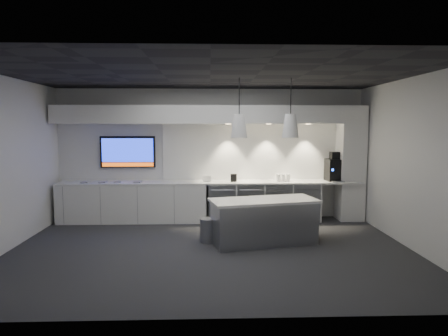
{
  "coord_description": "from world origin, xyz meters",
  "views": [
    {
      "loc": [
        -0.01,
        -6.77,
        2.15
      ],
      "look_at": [
        0.26,
        1.1,
        1.32
      ],
      "focal_mm": 32.0,
      "sensor_mm": 36.0,
      "label": 1
    }
  ],
  "objects_px": {
    "island": "(264,221)",
    "bin": "(208,230)",
    "wall_tv": "(128,152)",
    "coffee_machine": "(335,169)"
  },
  "relations": [
    {
      "from": "bin",
      "to": "coffee_machine",
      "type": "bearing_deg",
      "value": 30.48
    },
    {
      "from": "island",
      "to": "bin",
      "type": "distance_m",
      "value": 1.04
    },
    {
      "from": "island",
      "to": "coffee_machine",
      "type": "xyz_separation_m",
      "value": [
        1.87,
        1.83,
        0.76
      ]
    },
    {
      "from": "island",
      "to": "bin",
      "type": "relative_size",
      "value": 4.7
    },
    {
      "from": "wall_tv",
      "to": "island",
      "type": "height_order",
      "value": "wall_tv"
    },
    {
      "from": "bin",
      "to": "coffee_machine",
      "type": "xyz_separation_m",
      "value": [
        2.88,
        1.7,
        0.95
      ]
    },
    {
      "from": "wall_tv",
      "to": "coffee_machine",
      "type": "bearing_deg",
      "value": -2.99
    },
    {
      "from": "coffee_machine",
      "to": "island",
      "type": "bearing_deg",
      "value": -138.31
    },
    {
      "from": "wall_tv",
      "to": "island",
      "type": "xyz_separation_m",
      "value": [
        2.87,
        -2.08,
        -1.15
      ]
    },
    {
      "from": "wall_tv",
      "to": "island",
      "type": "distance_m",
      "value": 3.72
    }
  ]
}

